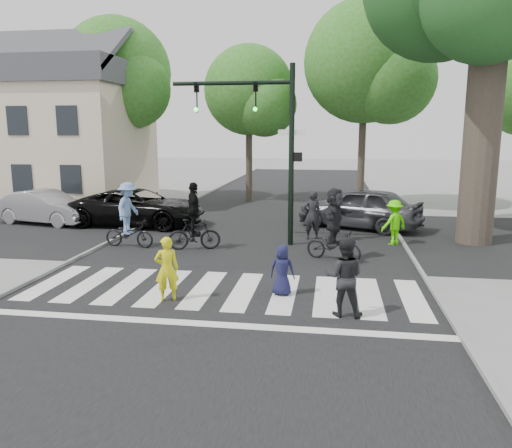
{
  "coord_description": "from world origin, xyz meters",
  "views": [
    {
      "loc": [
        2.56,
        -10.47,
        3.85
      ],
      "look_at": [
        0.5,
        3.0,
        1.3
      ],
      "focal_mm": 35.0,
      "sensor_mm": 36.0,
      "label": 1
    }
  ],
  "objects_px": {
    "pedestrian_child": "(282,270)",
    "car_suv": "(138,207)",
    "cyclist_right": "(334,228)",
    "traffic_signal": "(266,129)",
    "cyclist_left": "(129,219)",
    "car_silver": "(45,207)",
    "car_grey": "(360,208)",
    "pedestrian_woman": "(167,269)",
    "cyclist_mid": "(194,222)",
    "pedestrian_adult": "(344,277)"
  },
  "relations": [
    {
      "from": "pedestrian_child",
      "to": "cyclist_left",
      "type": "height_order",
      "value": "cyclist_left"
    },
    {
      "from": "pedestrian_woman",
      "to": "car_suv",
      "type": "xyz_separation_m",
      "value": [
        -4.17,
        8.75,
        0.0
      ]
    },
    {
      "from": "pedestrian_child",
      "to": "cyclist_mid",
      "type": "relative_size",
      "value": 0.55
    },
    {
      "from": "pedestrian_woman",
      "to": "pedestrian_child",
      "type": "height_order",
      "value": "pedestrian_woman"
    },
    {
      "from": "cyclist_left",
      "to": "cyclist_mid",
      "type": "xyz_separation_m",
      "value": [
        2.26,
        -0.03,
        -0.04
      ]
    },
    {
      "from": "pedestrian_woman",
      "to": "pedestrian_adult",
      "type": "relative_size",
      "value": 0.89
    },
    {
      "from": "car_grey",
      "to": "cyclist_right",
      "type": "bearing_deg",
      "value": 11.79
    },
    {
      "from": "traffic_signal",
      "to": "car_suv",
      "type": "height_order",
      "value": "traffic_signal"
    },
    {
      "from": "cyclist_left",
      "to": "car_grey",
      "type": "bearing_deg",
      "value": 30.37
    },
    {
      "from": "pedestrian_woman",
      "to": "cyclist_right",
      "type": "height_order",
      "value": "cyclist_right"
    },
    {
      "from": "cyclist_right",
      "to": "car_suv",
      "type": "xyz_separation_m",
      "value": [
        -7.95,
        4.5,
        -0.23
      ]
    },
    {
      "from": "traffic_signal",
      "to": "pedestrian_child",
      "type": "relative_size",
      "value": 4.91
    },
    {
      "from": "cyclist_left",
      "to": "cyclist_mid",
      "type": "distance_m",
      "value": 2.26
    },
    {
      "from": "pedestrian_woman",
      "to": "pedestrian_adult",
      "type": "bearing_deg",
      "value": 152.23
    },
    {
      "from": "cyclist_left",
      "to": "car_suv",
      "type": "xyz_separation_m",
      "value": [
        -1.17,
        3.78,
        -0.2
      ]
    },
    {
      "from": "cyclist_mid",
      "to": "car_silver",
      "type": "bearing_deg",
      "value": 154.25
    },
    {
      "from": "cyclist_left",
      "to": "car_silver",
      "type": "xyz_separation_m",
      "value": [
        -5.19,
        3.57,
        -0.25
      ]
    },
    {
      "from": "pedestrian_adult",
      "to": "cyclist_left",
      "type": "height_order",
      "value": "cyclist_left"
    },
    {
      "from": "pedestrian_child",
      "to": "car_suv",
      "type": "distance_m",
      "value": 10.43
    },
    {
      "from": "traffic_signal",
      "to": "pedestrian_child",
      "type": "distance_m",
      "value": 6.36
    },
    {
      "from": "car_suv",
      "to": "car_silver",
      "type": "relative_size",
      "value": 1.27
    },
    {
      "from": "traffic_signal",
      "to": "pedestrian_woman",
      "type": "relative_size",
      "value": 3.99
    },
    {
      "from": "pedestrian_woman",
      "to": "cyclist_mid",
      "type": "bearing_deg",
      "value": -104.3
    },
    {
      "from": "pedestrian_child",
      "to": "car_suv",
      "type": "relative_size",
      "value": 0.23
    },
    {
      "from": "cyclist_left",
      "to": "car_suv",
      "type": "bearing_deg",
      "value": 107.19
    },
    {
      "from": "cyclist_mid",
      "to": "car_suv",
      "type": "height_order",
      "value": "cyclist_mid"
    },
    {
      "from": "cyclist_mid",
      "to": "cyclist_right",
      "type": "distance_m",
      "value": 4.58
    },
    {
      "from": "cyclist_right",
      "to": "car_suv",
      "type": "bearing_deg",
      "value": 150.5
    },
    {
      "from": "cyclist_mid",
      "to": "car_silver",
      "type": "relative_size",
      "value": 0.52
    },
    {
      "from": "cyclist_right",
      "to": "car_grey",
      "type": "xyz_separation_m",
      "value": [
        1.01,
        5.29,
        -0.15
      ]
    },
    {
      "from": "cyclist_right",
      "to": "car_silver",
      "type": "height_order",
      "value": "cyclist_right"
    },
    {
      "from": "cyclist_mid",
      "to": "cyclist_right",
      "type": "bearing_deg",
      "value": -8.75
    },
    {
      "from": "cyclist_left",
      "to": "car_grey",
      "type": "distance_m",
      "value": 9.03
    },
    {
      "from": "traffic_signal",
      "to": "car_suv",
      "type": "relative_size",
      "value": 1.11
    },
    {
      "from": "traffic_signal",
      "to": "pedestrian_adult",
      "type": "relative_size",
      "value": 3.55
    },
    {
      "from": "cyclist_right",
      "to": "pedestrian_child",
      "type": "bearing_deg",
      "value": -109.31
    },
    {
      "from": "pedestrian_adult",
      "to": "cyclist_mid",
      "type": "bearing_deg",
      "value": -43.28
    },
    {
      "from": "cyclist_right",
      "to": "pedestrian_adult",
      "type": "bearing_deg",
      "value": -87.44
    },
    {
      "from": "cyclist_mid",
      "to": "car_grey",
      "type": "distance_m",
      "value": 7.19
    },
    {
      "from": "car_grey",
      "to": "pedestrian_adult",
      "type": "bearing_deg",
      "value": 17.95
    },
    {
      "from": "car_suv",
      "to": "car_grey",
      "type": "height_order",
      "value": "car_grey"
    },
    {
      "from": "pedestrian_child",
      "to": "car_silver",
      "type": "distance_m",
      "value": 13.26
    },
    {
      "from": "cyclist_mid",
      "to": "car_grey",
      "type": "xyz_separation_m",
      "value": [
        5.53,
        4.59,
        -0.08
      ]
    },
    {
      "from": "traffic_signal",
      "to": "pedestrian_adult",
      "type": "xyz_separation_m",
      "value": [
        2.52,
        -6.46,
        -3.06
      ]
    },
    {
      "from": "pedestrian_woman",
      "to": "pedestrian_child",
      "type": "distance_m",
      "value": 2.69
    },
    {
      "from": "cyclist_left",
      "to": "car_grey",
      "type": "relative_size",
      "value": 0.45
    },
    {
      "from": "cyclist_mid",
      "to": "traffic_signal",
      "type": "bearing_deg",
      "value": 27.95
    },
    {
      "from": "car_grey",
      "to": "traffic_signal",
      "type": "bearing_deg",
      "value": -21.56
    },
    {
      "from": "pedestrian_adult",
      "to": "car_silver",
      "type": "xyz_separation_m",
      "value": [
        -12.18,
        8.88,
        -0.14
      ]
    },
    {
      "from": "pedestrian_woman",
      "to": "car_suv",
      "type": "distance_m",
      "value": 9.69
    }
  ]
}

